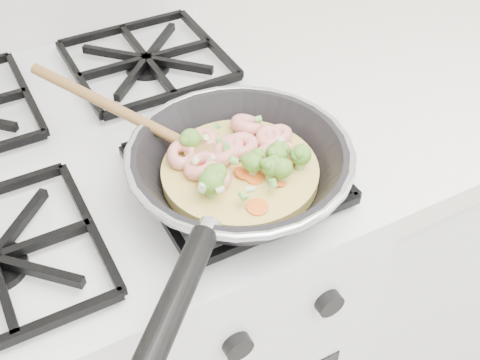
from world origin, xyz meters
name	(u,v)px	position (x,y,z in m)	size (l,w,h in m)	color
stove	(127,333)	(0.00, 1.70, 0.46)	(0.60, 0.60, 0.92)	white
counter_right	(456,194)	(0.80, 1.70, 0.45)	(1.00, 0.60, 0.90)	white
skillet	(237,167)	(0.14, 1.52, 0.95)	(0.37, 0.48, 0.09)	black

